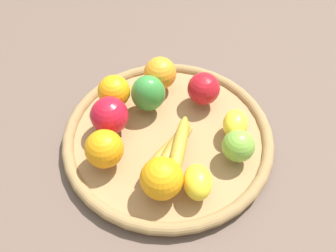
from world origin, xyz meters
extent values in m
plane|color=brown|center=(0.00, 0.00, 0.00)|extent=(2.40, 2.40, 0.00)
cylinder|color=#9F794D|center=(0.00, 0.00, 0.01)|extent=(0.43, 0.43, 0.02)
torus|color=olive|center=(0.00, 0.00, 0.02)|extent=(0.45, 0.45, 0.02)
sphere|color=red|center=(-0.03, 0.12, 0.07)|extent=(0.09, 0.09, 0.08)
sphere|color=orange|center=(-0.13, -0.04, 0.07)|extent=(0.11, 0.11, 0.08)
sphere|color=orange|center=(0.04, 0.14, 0.07)|extent=(0.08, 0.08, 0.07)
ellipsoid|color=#378937|center=(0.05, 0.06, 0.08)|extent=(0.09, 0.09, 0.08)
sphere|color=red|center=(0.11, -0.04, 0.07)|extent=(0.09, 0.09, 0.07)
ellipsoid|color=#A88A31|center=(-0.06, -0.02, 0.05)|extent=(0.16, 0.08, 0.03)
ellipsoid|color=#B78632|center=(-0.06, -0.03, 0.06)|extent=(0.16, 0.05, 0.03)
ellipsoid|color=#AB8E2C|center=(-0.06, -0.04, 0.07)|extent=(0.16, 0.05, 0.03)
sphere|color=orange|center=(0.13, 0.06, 0.07)|extent=(0.10, 0.10, 0.07)
ellipsoid|color=yellow|center=(0.05, -0.13, 0.06)|extent=(0.07, 0.06, 0.05)
sphere|color=orange|center=(-0.11, 0.09, 0.07)|extent=(0.08, 0.08, 0.08)
ellipsoid|color=yellow|center=(-0.11, -0.10, 0.06)|extent=(0.09, 0.08, 0.05)
sphere|color=#77AC39|center=(-0.01, -0.15, 0.07)|extent=(0.09, 0.09, 0.06)
camera|label=1|loc=(-0.46, -0.17, 0.65)|focal=40.15mm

